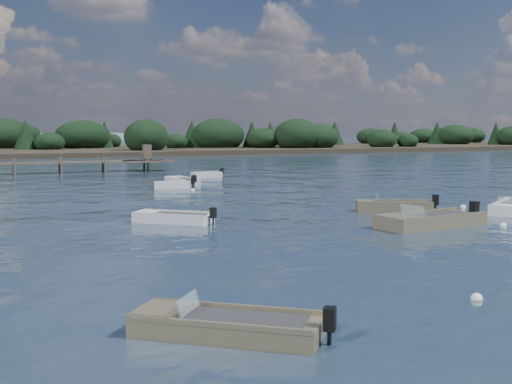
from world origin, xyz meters
name	(u,v)px	position (x,y,z in m)	size (l,w,h in m)	color
ground	(91,165)	(0.00, 60.00, 0.00)	(400.00, 400.00, 0.00)	#162334
tender_far_grey_b	(207,176)	(6.78, 36.97, 0.14)	(3.02, 1.27, 1.02)	#B3B8BB
dinghy_mid_grey	(173,220)	(-3.38, 11.45, 0.14)	(3.66, 3.41, 1.00)	silver
dinghy_near_olive	(227,330)	(-6.75, -4.97, 0.14)	(4.07, 3.63, 1.05)	#6C6348
dinghy_extra_b	(182,183)	(2.72, 30.82, 0.16)	(1.88, 4.33, 1.13)	silver
dinghy_mid_white_a	(431,223)	(6.97, 5.76, 0.17)	(5.67, 2.64, 1.30)	#6C6348
tender_far_white	(172,186)	(1.18, 28.11, 0.14)	(2.99, 1.63, 1.00)	silver
dinghy_extra_a	(394,208)	(8.50, 10.80, 0.16)	(4.22, 2.91, 1.21)	#6C6348
buoy_a	(477,299)	(0.25, -4.72, 0.00)	(0.32, 0.32, 0.32)	white
buoy_b	(503,226)	(10.08, 4.59, 0.00)	(0.32, 0.32, 0.32)	white
buoy_d	(463,207)	(13.13, 10.78, 0.00)	(0.32, 0.32, 0.32)	white
buoy_e	(193,191)	(2.04, 25.84, 0.00)	(0.32, 0.32, 0.32)	white
buoy_extra_b	(481,215)	(11.87, 8.00, 0.00)	(0.32, 0.32, 0.32)	white
far_headland	(193,141)	(25.00, 100.00, 1.96)	(190.00, 40.00, 5.80)	black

